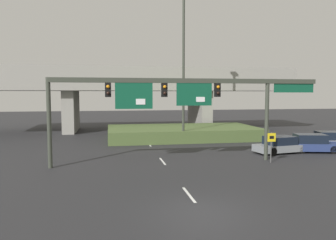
% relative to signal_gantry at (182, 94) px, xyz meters
% --- Properties ---
extents(ground_plane, '(160.00, 160.00, 0.00)m').
position_rel_signal_gantry_xyz_m(ground_plane, '(-1.19, -9.33, -4.83)').
color(ground_plane, '#262628').
extents(lane_markings, '(0.14, 25.89, 0.01)m').
position_rel_signal_gantry_xyz_m(lane_markings, '(-1.19, 4.72, -4.83)').
color(lane_markings, silver).
rests_on(lane_markings, ground).
extents(signal_gantry, '(18.87, 0.44, 5.86)m').
position_rel_signal_gantry_xyz_m(signal_gantry, '(0.00, 0.00, 0.00)').
color(signal_gantry, '#383D33').
rests_on(signal_gantry, ground).
extents(speed_limit_sign, '(0.60, 0.11, 2.14)m').
position_rel_signal_gantry_xyz_m(speed_limit_sign, '(6.21, -0.98, -3.43)').
color(speed_limit_sign, '#4C4C4C').
rests_on(speed_limit_sign, ground).
extents(highway_light_pole_near, '(0.70, 0.36, 15.12)m').
position_rel_signal_gantry_xyz_m(highway_light_pole_near, '(2.13, 8.77, 3.11)').
color(highway_light_pole_near, '#383D33').
rests_on(highway_light_pole_near, ground).
extents(overpass_bridge, '(39.97, 9.59, 8.04)m').
position_rel_signal_gantry_xyz_m(overpass_bridge, '(-1.19, 21.40, 0.90)').
color(overpass_bridge, gray).
rests_on(overpass_bridge, ground).
extents(grass_embankment, '(15.88, 8.43, 1.21)m').
position_rel_signal_gantry_xyz_m(grass_embankment, '(2.88, 12.46, -4.22)').
color(grass_embankment, '#4C6033').
rests_on(grass_embankment, ground).
extents(parked_sedan_near_right, '(4.72, 2.41, 1.37)m').
position_rel_signal_gantry_xyz_m(parked_sedan_near_right, '(8.83, 2.36, -4.19)').
color(parked_sedan_near_right, gray).
rests_on(parked_sedan_near_right, ground).
extents(parked_sedan_mid_right, '(4.83, 2.78, 1.48)m').
position_rel_signal_gantry_xyz_m(parked_sedan_mid_right, '(11.55, 2.34, -4.15)').
color(parked_sedan_mid_right, navy).
rests_on(parked_sedan_mid_right, ground).
extents(parked_sedan_far_right, '(4.62, 2.69, 1.47)m').
position_rel_signal_gantry_xyz_m(parked_sedan_far_right, '(14.47, 3.79, -4.15)').
color(parked_sedan_far_right, silver).
rests_on(parked_sedan_far_right, ground).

